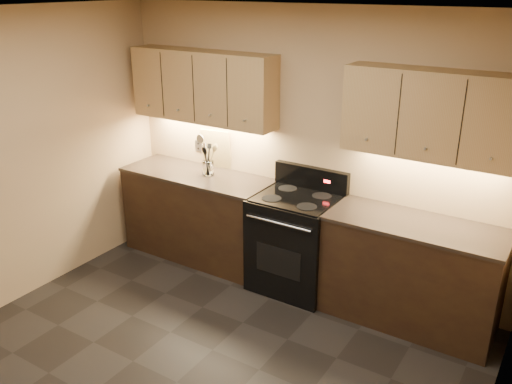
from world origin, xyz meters
TOP-DOWN VIEW (x-y plane):
  - floor at (0.00, 0.00)m, footprint 4.00×4.00m
  - ceiling at (0.00, 0.00)m, footprint 4.00×4.00m
  - wall_back at (0.00, 2.00)m, footprint 4.00×0.04m
  - wall_right at (2.00, 0.00)m, footprint 0.04×4.00m
  - counter_left at (-1.10, 1.70)m, footprint 1.62×0.62m
  - counter_right at (1.18, 1.70)m, footprint 1.46×0.62m
  - stove at (0.08, 1.68)m, footprint 0.76×0.68m
  - upper_cab_left at (-1.10, 1.85)m, footprint 1.60×0.30m
  - upper_cab_right at (1.18, 1.85)m, footprint 1.44×0.30m
  - outlet_plate at (-1.30, 1.99)m, footprint 0.08×0.01m
  - utensil_crock at (-0.98, 1.73)m, footprint 0.14×0.14m
  - cutting_board at (-1.04, 1.96)m, footprint 0.34×0.12m
  - wooden_spoon at (-1.00, 1.73)m, footprint 0.16×0.11m
  - black_spoon at (-0.98, 1.74)m, footprint 0.10×0.16m
  - black_turner at (-0.96, 1.70)m, footprint 0.13×0.19m
  - steel_spatula at (-0.95, 1.74)m, footprint 0.19×0.12m
  - steel_skimmer at (-0.95, 1.72)m, footprint 0.20×0.09m

SIDE VIEW (x-z plane):
  - floor at x=0.00m, z-range 0.00..0.00m
  - counter_left at x=-1.10m, z-range 0.00..0.93m
  - counter_right at x=1.18m, z-range 0.00..0.93m
  - stove at x=0.08m, z-range -0.09..1.05m
  - utensil_crock at x=-0.98m, z-range 0.92..1.07m
  - black_spoon at x=-0.98m, z-range 0.94..1.26m
  - wooden_spoon at x=-1.00m, z-range 0.94..1.27m
  - black_turner at x=-0.96m, z-range 0.94..1.28m
  - steel_spatula at x=-0.95m, z-range 0.94..1.28m
  - outlet_plate at x=-1.30m, z-range 1.06..1.18m
  - cutting_board at x=-1.04m, z-range 0.93..1.34m
  - steel_skimmer at x=-0.95m, z-range 0.94..1.35m
  - wall_back at x=0.00m, z-range 0.00..2.60m
  - wall_right at x=2.00m, z-range 0.00..2.60m
  - upper_cab_left at x=-1.10m, z-range 1.45..2.15m
  - upper_cab_right at x=1.18m, z-range 1.45..2.15m
  - ceiling at x=0.00m, z-range 2.60..2.60m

